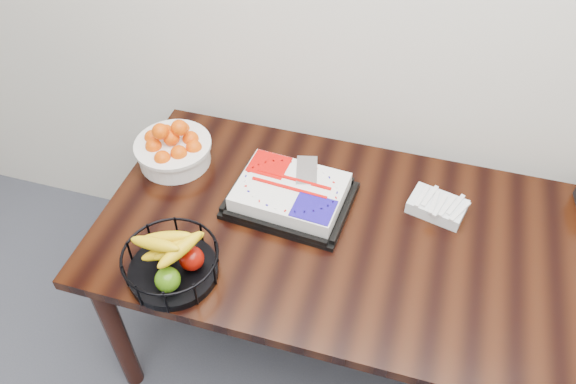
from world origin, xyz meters
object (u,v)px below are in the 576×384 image
(table, at_px, (366,253))
(tangerine_bowl, at_px, (173,145))
(fruit_basket, at_px, (171,261))
(cake_tray, at_px, (291,194))

(table, relative_size, tangerine_bowl, 6.39)
(fruit_basket, bearing_deg, table, 29.90)
(cake_tray, height_order, fruit_basket, fruit_basket)
(table, bearing_deg, fruit_basket, -150.10)
(cake_tray, xyz_separation_m, fruit_basket, (-0.26, -0.40, 0.03))
(tangerine_bowl, bearing_deg, fruit_basket, -66.22)
(cake_tray, bearing_deg, tangerine_bowl, 170.08)
(tangerine_bowl, relative_size, fruit_basket, 0.96)
(cake_tray, distance_m, tangerine_bowl, 0.48)
(cake_tray, height_order, tangerine_bowl, tangerine_bowl)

